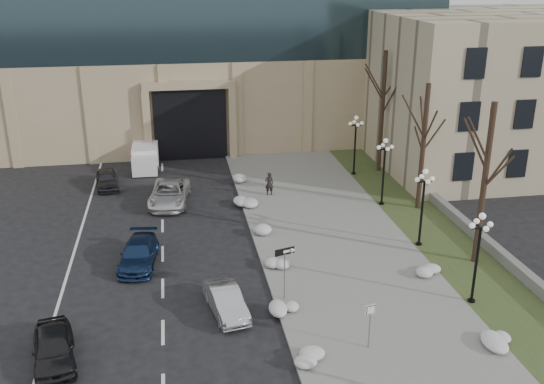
{
  "coord_description": "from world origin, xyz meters",
  "views": [
    {
      "loc": [
        -5.59,
        -17.67,
        15.42
      ],
      "look_at": [
        -0.22,
        13.64,
        3.5
      ],
      "focal_mm": 40.0,
      "sensor_mm": 36.0,
      "label": 1
    }
  ],
  "objects_px": {
    "car_c": "(139,254)",
    "lamppost_b": "(423,197)",
    "one_way_sign": "(288,257)",
    "lamppost_d": "(355,137)",
    "lamppost_c": "(384,163)",
    "car_a": "(54,347)",
    "car_d": "(169,193)",
    "car_e": "(107,179)",
    "lamppost_a": "(478,246)",
    "pedestrian": "(269,184)",
    "car_b": "(226,301)",
    "box_truck": "(146,156)",
    "keep_sign": "(370,317)"
  },
  "relations": [
    {
      "from": "box_truck",
      "to": "lamppost_d",
      "type": "height_order",
      "value": "lamppost_d"
    },
    {
      "from": "lamppost_c",
      "to": "pedestrian",
      "type": "bearing_deg",
      "value": 157.53
    },
    {
      "from": "lamppost_b",
      "to": "car_c",
      "type": "bearing_deg",
      "value": 178.65
    },
    {
      "from": "lamppost_c",
      "to": "lamppost_d",
      "type": "distance_m",
      "value": 6.5
    },
    {
      "from": "lamppost_b",
      "to": "lamppost_c",
      "type": "height_order",
      "value": "same"
    },
    {
      "from": "car_a",
      "to": "car_c",
      "type": "xyz_separation_m",
      "value": [
        3.15,
        8.29,
        -0.03
      ]
    },
    {
      "from": "car_b",
      "to": "lamppost_a",
      "type": "height_order",
      "value": "lamppost_a"
    },
    {
      "from": "car_d",
      "to": "keep_sign",
      "type": "bearing_deg",
      "value": -58.93
    },
    {
      "from": "car_a",
      "to": "car_e",
      "type": "bearing_deg",
      "value": 78.15
    },
    {
      "from": "box_truck",
      "to": "one_way_sign",
      "type": "xyz_separation_m",
      "value": [
        7.32,
        -22.65,
        1.47
      ]
    },
    {
      "from": "car_b",
      "to": "car_c",
      "type": "distance_m",
      "value": 7.1
    },
    {
      "from": "car_e",
      "to": "lamppost_d",
      "type": "relative_size",
      "value": 0.8
    },
    {
      "from": "car_b",
      "to": "lamppost_d",
      "type": "distance_m",
      "value": 21.96
    },
    {
      "from": "keep_sign",
      "to": "lamppost_d",
      "type": "distance_m",
      "value": 23.19
    },
    {
      "from": "one_way_sign",
      "to": "car_b",
      "type": "bearing_deg",
      "value": 174.64
    },
    {
      "from": "car_c",
      "to": "keep_sign",
      "type": "bearing_deg",
      "value": -37.82
    },
    {
      "from": "box_truck",
      "to": "lamppost_c",
      "type": "distance_m",
      "value": 19.85
    },
    {
      "from": "car_c",
      "to": "keep_sign",
      "type": "xyz_separation_m",
      "value": [
        9.91,
        -9.69,
        0.96
      ]
    },
    {
      "from": "keep_sign",
      "to": "lamppost_d",
      "type": "bearing_deg",
      "value": 63.0
    },
    {
      "from": "car_d",
      "to": "lamppost_a",
      "type": "height_order",
      "value": "lamppost_a"
    },
    {
      "from": "car_c",
      "to": "pedestrian",
      "type": "xyz_separation_m",
      "value": [
        8.76,
        9.14,
        0.3
      ]
    },
    {
      "from": "car_e",
      "to": "car_c",
      "type": "bearing_deg",
      "value": -86.24
    },
    {
      "from": "car_d",
      "to": "lamppost_c",
      "type": "distance_m",
      "value": 14.75
    },
    {
      "from": "car_e",
      "to": "lamppost_a",
      "type": "xyz_separation_m",
      "value": [
        18.79,
        -19.86,
        2.42
      ]
    },
    {
      "from": "car_a",
      "to": "pedestrian",
      "type": "height_order",
      "value": "pedestrian"
    },
    {
      "from": "car_b",
      "to": "keep_sign",
      "type": "relative_size",
      "value": 1.75
    },
    {
      "from": "car_c",
      "to": "box_truck",
      "type": "xyz_separation_m",
      "value": [
        -0.02,
        17.56,
        0.23
      ]
    },
    {
      "from": "box_truck",
      "to": "car_e",
      "type": "bearing_deg",
      "value": -120.12
    },
    {
      "from": "car_a",
      "to": "lamppost_a",
      "type": "height_order",
      "value": "lamppost_a"
    },
    {
      "from": "pedestrian",
      "to": "lamppost_a",
      "type": "xyz_separation_m",
      "value": [
        7.29,
        -16.02,
        2.12
      ]
    },
    {
      "from": "car_a",
      "to": "keep_sign",
      "type": "bearing_deg",
      "value": -16.87
    },
    {
      "from": "lamppost_c",
      "to": "one_way_sign",
      "type": "bearing_deg",
      "value": -127.98
    },
    {
      "from": "box_truck",
      "to": "one_way_sign",
      "type": "relative_size",
      "value": 2.03
    },
    {
      "from": "one_way_sign",
      "to": "lamppost_d",
      "type": "height_order",
      "value": "lamppost_d"
    },
    {
      "from": "car_a",
      "to": "car_d",
      "type": "xyz_separation_m",
      "value": [
        4.91,
        17.25,
        0.06
      ]
    },
    {
      "from": "pedestrian",
      "to": "keep_sign",
      "type": "height_order",
      "value": "keep_sign"
    },
    {
      "from": "car_a",
      "to": "lamppost_b",
      "type": "distance_m",
      "value": 20.9
    },
    {
      "from": "car_d",
      "to": "lamppost_a",
      "type": "bearing_deg",
      "value": -40.48
    },
    {
      "from": "box_truck",
      "to": "keep_sign",
      "type": "distance_m",
      "value": 29.01
    },
    {
      "from": "car_d",
      "to": "box_truck",
      "type": "xyz_separation_m",
      "value": [
        -1.79,
        8.6,
        0.14
      ]
    },
    {
      "from": "car_c",
      "to": "lamppost_b",
      "type": "relative_size",
      "value": 0.95
    },
    {
      "from": "one_way_sign",
      "to": "lamppost_a",
      "type": "relative_size",
      "value": 0.6
    },
    {
      "from": "car_e",
      "to": "lamppost_c",
      "type": "bearing_deg",
      "value": -28.23
    },
    {
      "from": "car_c",
      "to": "one_way_sign",
      "type": "height_order",
      "value": "one_way_sign"
    },
    {
      "from": "pedestrian",
      "to": "one_way_sign",
      "type": "height_order",
      "value": "one_way_sign"
    },
    {
      "from": "car_a",
      "to": "one_way_sign",
      "type": "relative_size",
      "value": 1.42
    },
    {
      "from": "car_a",
      "to": "lamppost_d",
      "type": "xyz_separation_m",
      "value": [
        19.2,
        20.91,
        2.38
      ]
    },
    {
      "from": "car_d",
      "to": "lamppost_a",
      "type": "xyz_separation_m",
      "value": [
        14.28,
        -15.84,
        2.33
      ]
    },
    {
      "from": "car_e",
      "to": "lamppost_a",
      "type": "height_order",
      "value": "lamppost_a"
    },
    {
      "from": "lamppost_b",
      "to": "lamppost_d",
      "type": "xyz_separation_m",
      "value": [
        0.0,
        13.0,
        0.0
      ]
    }
  ]
}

